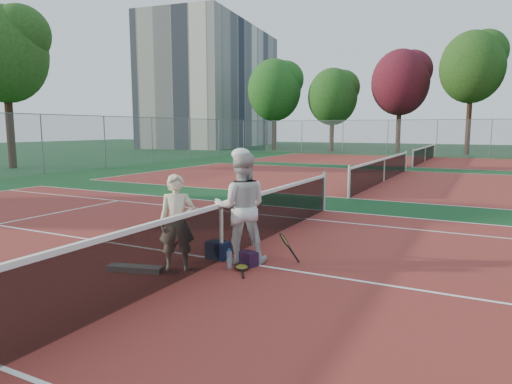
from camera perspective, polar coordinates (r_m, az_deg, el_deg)
ground at (r=8.17m, az=-4.32°, el=-8.47°), size 130.00×130.00×0.00m
court_main at (r=8.17m, az=-4.32°, el=-8.45°), size 23.77×10.97×0.01m
court_far_a at (r=20.71m, az=15.67°, el=1.30°), size 23.77×10.97×0.01m
court_far_b at (r=33.99m, az=20.34°, el=3.61°), size 23.77×10.97×0.01m
net_main at (r=8.04m, az=-4.35°, el=-4.99°), size 0.10×10.98×1.02m
net_far_a at (r=20.66m, az=15.72°, el=2.70°), size 0.10×10.98×1.02m
net_far_b at (r=33.96m, az=20.38°, el=4.47°), size 0.10×10.98×1.02m
fence_back at (r=40.88m, az=21.67°, el=6.31°), size 32.00×0.06×3.00m
fence_left at (r=24.20m, az=-29.10°, el=5.08°), size 0.06×54.50×3.00m
apartment_block at (r=60.21m, az=-5.16°, el=12.92°), size 12.96×23.18×15.00m
player_a at (r=7.53m, az=-9.85°, el=-3.80°), size 0.69×0.64×1.58m
player_b at (r=7.85m, az=-1.87°, el=-1.94°), size 1.16×1.08×1.92m
racket_red at (r=8.05m, az=-9.59°, el=-6.91°), size 0.43×0.39×0.52m
racket_black_held at (r=7.96m, az=3.54°, el=-6.98°), size 0.43×0.38×0.52m
racket_spare at (r=7.60m, az=-1.78°, el=-9.43°), size 0.55×0.65×0.07m
sports_bag_navy at (r=8.21m, az=-4.76°, el=-7.25°), size 0.41×0.29×0.31m
sports_bag_purple at (r=7.80m, az=-0.95°, el=-8.33°), size 0.35×0.30×0.24m
net_cover_canvas at (r=7.76m, az=-14.84°, el=-9.25°), size 0.94×0.45×0.10m
water_bottle at (r=7.64m, az=-3.36°, el=-8.47°), size 0.09×0.09×0.30m
tree_back_0 at (r=48.07m, az=2.31°, el=12.59°), size 5.50×5.50×9.34m
tree_back_1 at (r=46.37m, az=9.54°, el=11.64°), size 4.84×4.84×8.14m
tree_back_maroon at (r=45.63m, az=17.60°, el=12.90°), size 5.30×5.30×9.56m
tree_back_3 at (r=43.93m, az=25.39°, el=13.89°), size 5.26×5.26×10.44m
tree_left_1 at (r=30.21m, az=-28.91°, el=14.76°), size 4.68×4.68×9.09m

